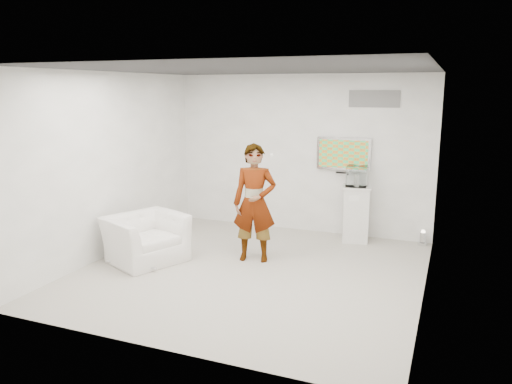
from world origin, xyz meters
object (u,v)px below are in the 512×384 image
person (255,203)px  pedestal (356,214)px  armchair (146,238)px  tv (344,154)px  floor_uplight (423,238)px

person → pedestal: 2.14m
person → armchair: bearing=-169.3°
armchair → pedestal: pedestal is taller
person → armchair: person is taller
tv → floor_uplight: bearing=-4.3°
tv → floor_uplight: 2.06m
pedestal → floor_uplight: (1.17, 0.18, -0.38)m
person → floor_uplight: bearing=23.5°
floor_uplight → tv: bearing=175.7°
tv → pedestal: (0.32, -0.29, -1.04)m
pedestal → floor_uplight: bearing=8.9°
floor_uplight → pedestal: bearing=-171.1°
tv → armchair: size_ratio=0.87×
person → armchair: 1.84m
person → pedestal: person is taller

